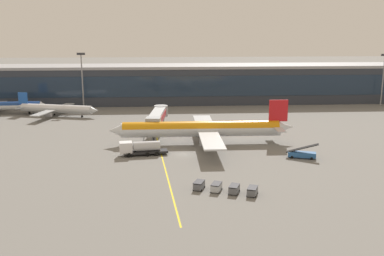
{
  "coord_description": "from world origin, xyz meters",
  "views": [
    {
      "loc": [
        -4.51,
        -96.74,
        28.06
      ],
      "look_at": [
        2.41,
        7.26,
        4.5
      ],
      "focal_mm": 41.33,
      "sensor_mm": 36.0,
      "label": 1
    }
  ],
  "objects_px": {
    "belt_loader": "(302,154)",
    "baggage_cart_2": "(234,189)",
    "main_airliner": "(202,129)",
    "commuter_jet_near": "(56,109)",
    "baggage_cart_3": "(252,191)",
    "baggage_cart_0": "(199,185)",
    "baggage_cart_1": "(216,187)",
    "fuel_tanker": "(140,148)"
  },
  "relations": [
    {
      "from": "baggage_cart_0",
      "to": "baggage_cart_2",
      "type": "height_order",
      "value": "same"
    },
    {
      "from": "fuel_tanker",
      "to": "baggage_cart_2",
      "type": "xyz_separation_m",
      "value": [
        17.4,
        -24.79,
        -0.96
      ]
    },
    {
      "from": "main_airliner",
      "to": "fuel_tanker",
      "type": "height_order",
      "value": "main_airliner"
    },
    {
      "from": "main_airliner",
      "to": "baggage_cart_1",
      "type": "distance_m",
      "value": 33.07
    },
    {
      "from": "baggage_cart_3",
      "to": "commuter_jet_near",
      "type": "xyz_separation_m",
      "value": [
        -50.04,
        73.72,
        1.73
      ]
    },
    {
      "from": "baggage_cart_1",
      "to": "baggage_cart_2",
      "type": "bearing_deg",
      "value": -21.76
    },
    {
      "from": "belt_loader",
      "to": "commuter_jet_near",
      "type": "xyz_separation_m",
      "value": [
        -65.45,
        52.34,
        1.52
      ]
    },
    {
      "from": "belt_loader",
      "to": "fuel_tanker",
      "type": "bearing_deg",
      "value": 172.68
    },
    {
      "from": "main_airliner",
      "to": "belt_loader",
      "type": "height_order",
      "value": "main_airliner"
    },
    {
      "from": "baggage_cart_1",
      "to": "baggage_cart_2",
      "type": "relative_size",
      "value": 1.0
    },
    {
      "from": "baggage_cart_2",
      "to": "commuter_jet_near",
      "type": "xyz_separation_m",
      "value": [
        -47.07,
        72.53,
        1.73
      ]
    },
    {
      "from": "main_airliner",
      "to": "commuter_jet_near",
      "type": "height_order",
      "value": "main_airliner"
    },
    {
      "from": "baggage_cart_0",
      "to": "baggage_cart_1",
      "type": "bearing_deg",
      "value": -21.76
    },
    {
      "from": "belt_loader",
      "to": "baggage_cart_2",
      "type": "height_order",
      "value": "belt_loader"
    },
    {
      "from": "baggage_cart_2",
      "to": "main_airliner",
      "type": "bearing_deg",
      "value": 94.21
    },
    {
      "from": "fuel_tanker",
      "to": "baggage_cart_0",
      "type": "relative_size",
      "value": 3.64
    },
    {
      "from": "belt_loader",
      "to": "commuter_jet_near",
      "type": "height_order",
      "value": "commuter_jet_near"
    },
    {
      "from": "fuel_tanker",
      "to": "baggage_cart_2",
      "type": "distance_m",
      "value": 30.3
    },
    {
      "from": "fuel_tanker",
      "to": "commuter_jet_near",
      "type": "distance_m",
      "value": 56.21
    },
    {
      "from": "fuel_tanker",
      "to": "baggage_cart_2",
      "type": "bearing_deg",
      "value": -54.93
    },
    {
      "from": "belt_loader",
      "to": "commuter_jet_near",
      "type": "distance_m",
      "value": 83.81
    },
    {
      "from": "main_airliner",
      "to": "baggage_cart_2",
      "type": "distance_m",
      "value": 34.34
    },
    {
      "from": "baggage_cart_0",
      "to": "baggage_cart_2",
      "type": "distance_m",
      "value": 6.4
    },
    {
      "from": "baggage_cart_0",
      "to": "baggage_cart_3",
      "type": "xyz_separation_m",
      "value": [
        8.92,
        -3.56,
        0.0
      ]
    },
    {
      "from": "baggage_cart_0",
      "to": "main_airliner",
      "type": "bearing_deg",
      "value": 83.83
    },
    {
      "from": "baggage_cart_3",
      "to": "commuter_jet_near",
      "type": "relative_size",
      "value": 0.1
    },
    {
      "from": "fuel_tanker",
      "to": "commuter_jet_near",
      "type": "xyz_separation_m",
      "value": [
        -29.66,
        47.74,
        0.77
      ]
    },
    {
      "from": "belt_loader",
      "to": "baggage_cart_1",
      "type": "distance_m",
      "value": 28.59
    },
    {
      "from": "baggage_cart_0",
      "to": "commuter_jet_near",
      "type": "relative_size",
      "value": 0.1
    },
    {
      "from": "fuel_tanker",
      "to": "baggage_cart_1",
      "type": "relative_size",
      "value": 3.64
    },
    {
      "from": "baggage_cart_2",
      "to": "fuel_tanker",
      "type": "bearing_deg",
      "value": 125.07
    },
    {
      "from": "baggage_cart_1",
      "to": "baggage_cart_3",
      "type": "bearing_deg",
      "value": -21.76
    },
    {
      "from": "main_airliner",
      "to": "commuter_jet_near",
      "type": "distance_m",
      "value": 58.85
    },
    {
      "from": "baggage_cart_3",
      "to": "baggage_cart_1",
      "type": "bearing_deg",
      "value": 158.24
    },
    {
      "from": "baggage_cart_0",
      "to": "baggage_cart_1",
      "type": "xyz_separation_m",
      "value": [
        2.97,
        -1.19,
        0.0
      ]
    },
    {
      "from": "fuel_tanker",
      "to": "baggage_cart_3",
      "type": "relative_size",
      "value": 3.64
    },
    {
      "from": "baggage_cart_1",
      "to": "baggage_cart_3",
      "type": "xyz_separation_m",
      "value": [
        5.94,
        -2.37,
        0.0
      ]
    },
    {
      "from": "fuel_tanker",
      "to": "baggage_cart_3",
      "type": "height_order",
      "value": "fuel_tanker"
    },
    {
      "from": "belt_loader",
      "to": "baggage_cart_3",
      "type": "distance_m",
      "value": 26.35
    },
    {
      "from": "belt_loader",
      "to": "commuter_jet_near",
      "type": "bearing_deg",
      "value": 141.35
    },
    {
      "from": "main_airliner",
      "to": "baggage_cart_2",
      "type": "xyz_separation_m",
      "value": [
        2.51,
        -34.12,
        -3.01
      ]
    },
    {
      "from": "baggage_cart_3",
      "to": "baggage_cart_0",
      "type": "bearing_deg",
      "value": 158.24
    }
  ]
}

